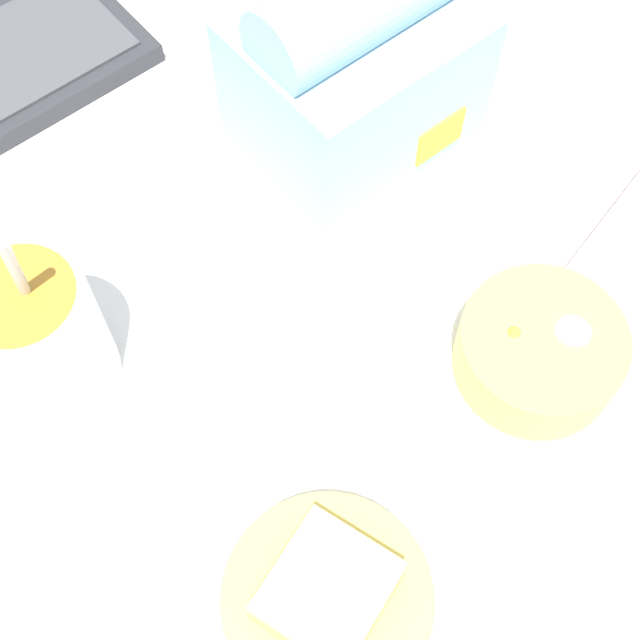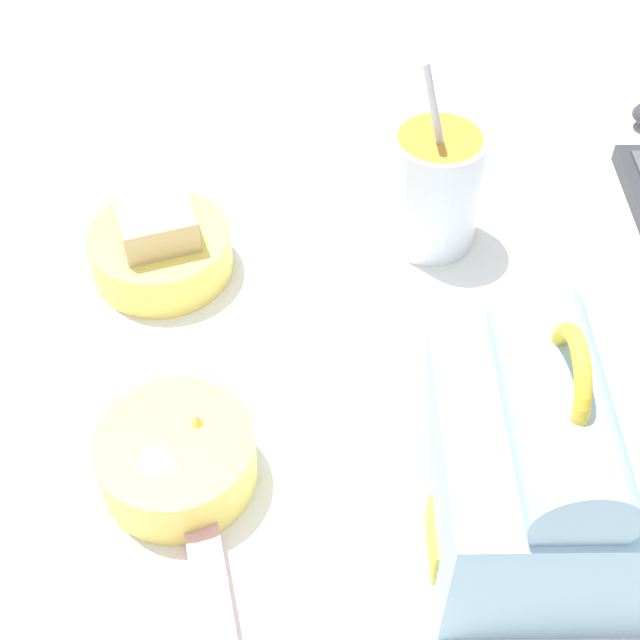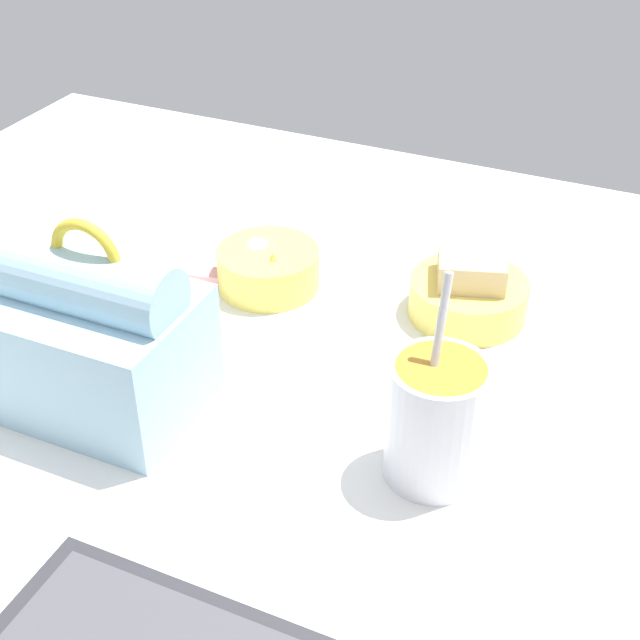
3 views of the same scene
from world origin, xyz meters
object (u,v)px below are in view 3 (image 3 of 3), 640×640
at_px(bento_bowl_sandwich, 469,293).
at_px(bento_bowl_snacks, 268,267).
at_px(soup_cup, 436,419).
at_px(lunch_bag, 101,340).
at_px(chopstick_case, 136,269).

bearing_deg(bento_bowl_sandwich, bento_bowl_snacks, 9.50).
bearing_deg(soup_cup, lunch_bag, 7.10).
bearing_deg(soup_cup, bento_bowl_sandwich, -80.53).
relative_size(soup_cup, bento_bowl_sandwich, 1.49).
relative_size(bento_bowl_sandwich, bento_bowl_snacks, 1.10).
xyz_separation_m(soup_cup, bento_bowl_snacks, (0.26, -0.21, -0.03)).
height_order(soup_cup, bento_bowl_snacks, soup_cup).
height_order(bento_bowl_sandwich, bento_bowl_snacks, bento_bowl_sandwich).
distance_m(lunch_bag, bento_bowl_sandwich, 0.39).
bearing_deg(bento_bowl_sandwich, chopstick_case, 11.95).
xyz_separation_m(lunch_bag, bento_bowl_snacks, (-0.04, -0.25, -0.05)).
distance_m(lunch_bag, chopstick_case, 0.24).
xyz_separation_m(lunch_bag, chopstick_case, (0.11, -0.20, -0.07)).
bearing_deg(chopstick_case, bento_bowl_sandwich, -168.05).
relative_size(bento_bowl_sandwich, chopstick_case, 0.53).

